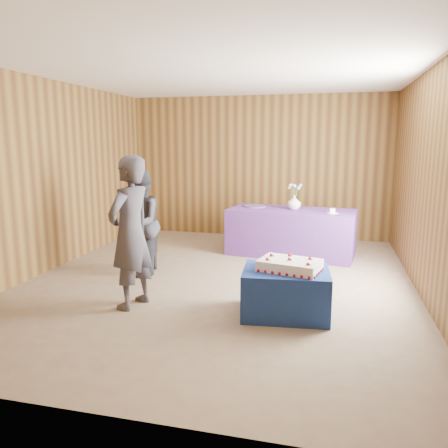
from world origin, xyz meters
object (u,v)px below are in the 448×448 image
(vase, at_px, (294,202))
(cake_table, at_px, (286,292))
(guest_right, at_px, (140,223))
(serving_table, at_px, (291,232))
(guest_left, at_px, (130,233))
(sheet_cake, at_px, (290,265))

(vase, bearing_deg, cake_table, -86.75)
(cake_table, relative_size, guest_right, 0.62)
(serving_table, bearing_deg, guest_left, -111.29)
(cake_table, xyz_separation_m, sheet_cake, (0.04, -0.02, 0.31))
(cake_table, distance_m, guest_left, 1.81)
(vase, xyz_separation_m, guest_left, (-1.55, -2.79, -0.02))
(cake_table, distance_m, serving_table, 2.60)
(vase, bearing_deg, guest_right, -139.85)
(cake_table, distance_m, guest_right, 2.37)
(cake_table, distance_m, vase, 2.70)
(serving_table, height_order, guest_left, guest_left)
(cake_table, xyz_separation_m, guest_left, (-1.70, -0.17, 0.60))
(vase, relative_size, guest_left, 0.13)
(cake_table, xyz_separation_m, vase, (-0.15, 2.62, 0.61))
(sheet_cake, bearing_deg, serving_table, 107.80)
(cake_table, relative_size, sheet_cake, 1.24)
(vase, distance_m, guest_right, 2.56)
(sheet_cake, height_order, guest_right, guest_right)
(cake_table, height_order, vase, vase)
(guest_left, relative_size, guest_right, 1.16)
(serving_table, relative_size, vase, 8.77)
(cake_table, height_order, sheet_cake, sheet_cake)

